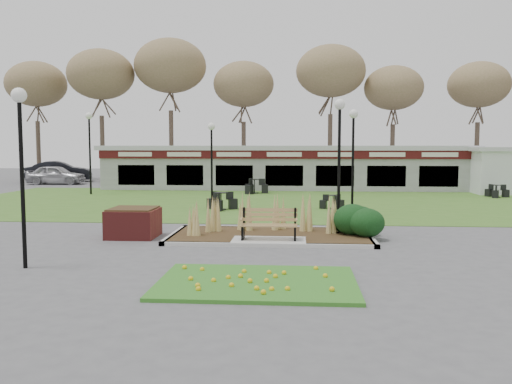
# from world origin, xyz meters

# --- Properties ---
(ground) EXTENTS (100.00, 100.00, 0.00)m
(ground) POSITION_xyz_m (0.00, 0.00, 0.00)
(ground) COLOR #515154
(ground) RESTS_ON ground
(lawn) EXTENTS (34.00, 16.00, 0.02)m
(lawn) POSITION_xyz_m (0.00, 12.00, 0.01)
(lawn) COLOR #3D6B22
(lawn) RESTS_ON ground
(flower_bed) EXTENTS (4.20, 3.00, 0.16)m
(flower_bed) POSITION_xyz_m (0.00, -4.60, 0.07)
(flower_bed) COLOR #2A7120
(flower_bed) RESTS_ON ground
(planting_bed) EXTENTS (6.75, 3.40, 1.27)m
(planting_bed) POSITION_xyz_m (1.27, 1.35, 0.37)
(planting_bed) COLOR #382316
(planting_bed) RESTS_ON ground
(park_bench) EXTENTS (1.70, 0.66, 0.93)m
(park_bench) POSITION_xyz_m (0.00, 0.25, 0.59)
(park_bench) COLOR #A28649
(park_bench) RESTS_ON ground
(brick_planter) EXTENTS (1.50, 1.50, 0.95)m
(brick_planter) POSITION_xyz_m (-4.40, 1.00, 0.48)
(brick_planter) COLOR maroon
(brick_planter) RESTS_ON ground
(food_pavilion) EXTENTS (24.60, 3.40, 2.90)m
(food_pavilion) POSITION_xyz_m (0.00, 19.96, 1.48)
(food_pavilion) COLOR gray
(food_pavilion) RESTS_ON ground
(service_hut) EXTENTS (4.40, 3.40, 2.83)m
(service_hut) POSITION_xyz_m (13.50, 18.00, 1.45)
(service_hut) COLOR white
(service_hut) RESTS_ON ground
(tree_backdrop) EXTENTS (47.24, 5.24, 10.36)m
(tree_backdrop) POSITION_xyz_m (0.00, 28.00, 8.36)
(tree_backdrop) COLOR #47382B
(tree_backdrop) RESTS_ON ground
(lamp_post_near_left) EXTENTS (0.36, 0.36, 4.29)m
(lamp_post_near_left) POSITION_xyz_m (-5.68, -3.50, 3.13)
(lamp_post_near_left) COLOR black
(lamp_post_near_left) RESTS_ON ground
(lamp_post_near_right) EXTENTS (0.38, 0.38, 4.54)m
(lamp_post_near_right) POSITION_xyz_m (2.28, 3.20, 3.31)
(lamp_post_near_right) COLOR black
(lamp_post_near_right) RESTS_ON ground
(lamp_post_mid_left) EXTENTS (0.33, 0.33, 3.95)m
(lamp_post_mid_left) POSITION_xyz_m (-3.02, 8.34, 2.88)
(lamp_post_mid_left) COLOR black
(lamp_post_mid_left) RESTS_ON ground
(lamp_post_far_right) EXTENTS (0.36, 0.36, 4.40)m
(lamp_post_far_right) POSITION_xyz_m (3.11, 6.65, 3.20)
(lamp_post_far_right) COLOR black
(lamp_post_far_right) RESTS_ON ground
(lamp_post_far_left) EXTENTS (0.40, 0.40, 4.86)m
(lamp_post_far_left) POSITION_xyz_m (-11.44, 15.43, 3.54)
(lamp_post_far_left) COLOR black
(lamp_post_far_left) RESTS_ON ground
(bistro_set_a) EXTENTS (1.46, 1.33, 0.78)m
(bistro_set_a) POSITION_xyz_m (-2.62, 8.42, 0.28)
(bistro_set_a) COLOR black
(bistro_set_a) RESTS_ON ground
(bistro_set_b) EXTENTS (1.47, 1.62, 0.86)m
(bistro_set_b) POSITION_xyz_m (-1.76, 16.79, 0.31)
(bistro_set_b) COLOR black
(bistro_set_b) RESTS_ON ground
(bistro_set_c) EXTENTS (1.17, 1.16, 0.64)m
(bistro_set_c) POSITION_xyz_m (2.48, 9.00, 0.23)
(bistro_set_c) COLOR black
(bistro_set_c) RESTS_ON ground
(bistro_set_d) EXTENTS (1.17, 1.31, 0.69)m
(bistro_set_d) POSITION_xyz_m (12.00, 15.34, 0.25)
(bistro_set_d) COLOR black
(bistro_set_d) RESTS_ON ground
(car_silver) EXTENTS (4.33, 1.94, 1.45)m
(car_silver) POSITION_xyz_m (-17.23, 23.39, 0.72)
(car_silver) COLOR #A8A8AC
(car_silver) RESTS_ON ground
(car_black) EXTENTS (5.30, 3.19, 1.65)m
(car_black) POSITION_xyz_m (-18.15, 25.95, 0.83)
(car_black) COLOR black
(car_black) RESTS_ON ground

